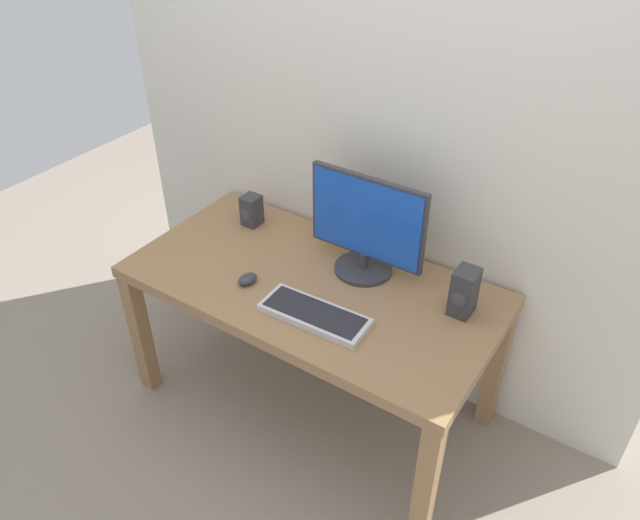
{
  "coord_description": "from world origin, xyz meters",
  "views": [
    {
      "loc": [
        1.09,
        -1.58,
        2.18
      ],
      "look_at": [
        0.04,
        0.0,
        0.82
      ],
      "focal_mm": 34.26,
      "sensor_mm": 36.0,
      "label": 1
    }
  ],
  "objects_px": {
    "desk": "(312,298)",
    "mouse": "(248,279)",
    "speaker_right": "(464,292)",
    "speaker_left": "(252,210)",
    "keyboard_primary": "(314,315)",
    "monitor": "(366,226)"
  },
  "relations": [
    {
      "from": "mouse",
      "to": "keyboard_primary",
      "type": "bearing_deg",
      "value": 5.46
    },
    {
      "from": "keyboard_primary",
      "to": "mouse",
      "type": "height_order",
      "value": "mouse"
    },
    {
      "from": "speaker_right",
      "to": "monitor",
      "type": "bearing_deg",
      "value": 175.59
    },
    {
      "from": "speaker_left",
      "to": "keyboard_primary",
      "type": "bearing_deg",
      "value": -32.61
    },
    {
      "from": "keyboard_primary",
      "to": "mouse",
      "type": "distance_m",
      "value": 0.34
    },
    {
      "from": "desk",
      "to": "speaker_right",
      "type": "relative_size",
      "value": 7.85
    },
    {
      "from": "keyboard_primary",
      "to": "speaker_right",
      "type": "distance_m",
      "value": 0.55
    },
    {
      "from": "speaker_left",
      "to": "monitor",
      "type": "bearing_deg",
      "value": -1.85
    },
    {
      "from": "monitor",
      "to": "speaker_right",
      "type": "distance_m",
      "value": 0.45
    },
    {
      "from": "desk",
      "to": "mouse",
      "type": "height_order",
      "value": "mouse"
    },
    {
      "from": "keyboard_primary",
      "to": "speaker_right",
      "type": "height_order",
      "value": "speaker_right"
    },
    {
      "from": "desk",
      "to": "monitor",
      "type": "height_order",
      "value": "monitor"
    },
    {
      "from": "monitor",
      "to": "keyboard_primary",
      "type": "height_order",
      "value": "monitor"
    },
    {
      "from": "desk",
      "to": "speaker_right",
      "type": "distance_m",
      "value": 0.61
    },
    {
      "from": "speaker_right",
      "to": "speaker_left",
      "type": "relative_size",
      "value": 1.34
    },
    {
      "from": "mouse",
      "to": "speaker_left",
      "type": "height_order",
      "value": "speaker_left"
    },
    {
      "from": "desk",
      "to": "keyboard_primary",
      "type": "bearing_deg",
      "value": -53.14
    },
    {
      "from": "desk",
      "to": "speaker_left",
      "type": "bearing_deg",
      "value": 156.08
    },
    {
      "from": "desk",
      "to": "speaker_right",
      "type": "height_order",
      "value": "speaker_right"
    },
    {
      "from": "keyboard_primary",
      "to": "speaker_right",
      "type": "relative_size",
      "value": 2.2
    },
    {
      "from": "mouse",
      "to": "speaker_right",
      "type": "bearing_deg",
      "value": 31.37
    },
    {
      "from": "desk",
      "to": "mouse",
      "type": "relative_size",
      "value": 17.38
    }
  ]
}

